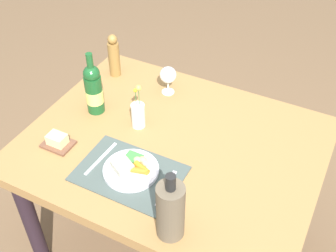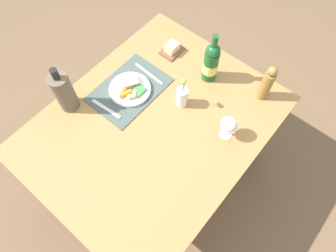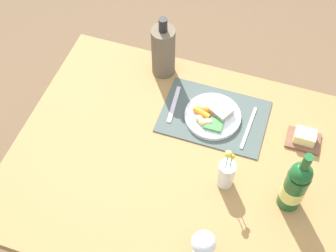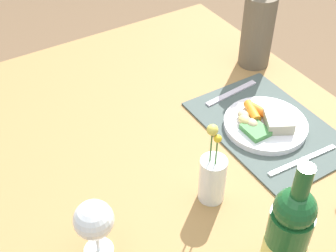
% 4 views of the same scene
% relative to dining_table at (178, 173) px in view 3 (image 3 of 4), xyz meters
% --- Properties ---
extents(ground_plane, '(8.00, 8.00, 0.00)m').
position_rel_dining_table_xyz_m(ground_plane, '(0.00, 0.00, -0.66)').
color(ground_plane, brown).
extents(dining_table, '(1.28, 1.02, 0.75)m').
position_rel_dining_table_xyz_m(dining_table, '(0.00, 0.00, 0.00)').
color(dining_table, olive).
rests_on(dining_table, ground_plane).
extents(placemat, '(0.42, 0.29, 0.01)m').
position_rel_dining_table_xyz_m(placemat, '(-0.07, -0.24, 0.10)').
color(placemat, '#44514C').
rests_on(placemat, dining_table).
extents(dinner_plate, '(0.23, 0.23, 0.05)m').
position_rel_dining_table_xyz_m(dinner_plate, '(-0.07, -0.23, 0.12)').
color(dinner_plate, silver).
rests_on(dinner_plate, placemat).
extents(fork, '(0.02, 0.21, 0.00)m').
position_rel_dining_table_xyz_m(fork, '(-0.22, -0.23, 0.10)').
color(fork, silver).
rests_on(fork, placemat).
extents(knife, '(0.03, 0.19, 0.00)m').
position_rel_dining_table_xyz_m(knife, '(0.10, -0.25, 0.10)').
color(knife, silver).
rests_on(knife, placemat).
extents(flower_vase, '(0.06, 0.06, 0.22)m').
position_rel_dining_table_xyz_m(flower_vase, '(-0.19, 0.03, 0.16)').
color(flower_vase, silver).
rests_on(flower_vase, dining_table).
extents(wine_bottle, '(0.08, 0.08, 0.31)m').
position_rel_dining_table_xyz_m(wine_bottle, '(-0.43, 0.04, 0.22)').
color(wine_bottle, '#185023').
rests_on(wine_bottle, dining_table).
extents(wine_glass, '(0.08, 0.08, 0.15)m').
position_rel_dining_table_xyz_m(wine_glass, '(-0.19, 0.32, 0.20)').
color(wine_glass, white).
rests_on(wine_glass, dining_table).
extents(butter_dish, '(0.13, 0.10, 0.06)m').
position_rel_dining_table_xyz_m(butter_dish, '(-0.44, -0.24, 0.12)').
color(butter_dish, brown).
rests_on(butter_dish, dining_table).
extents(cooler_bottle, '(0.10, 0.10, 0.30)m').
position_rel_dining_table_xyz_m(cooler_bottle, '(0.20, -0.42, 0.22)').
color(cooler_bottle, brown).
rests_on(cooler_bottle, dining_table).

